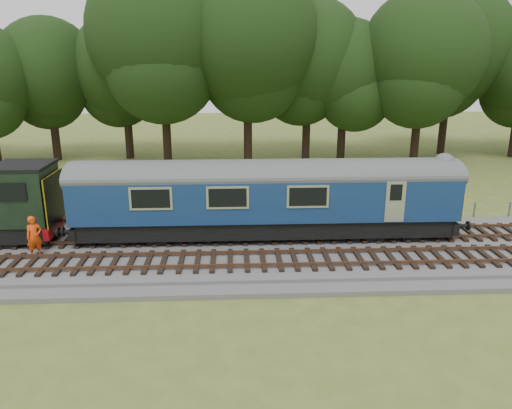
{
  "coord_description": "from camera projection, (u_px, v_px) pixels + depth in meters",
  "views": [
    {
      "loc": [
        -5.42,
        -21.4,
        8.82
      ],
      "look_at": [
        -4.34,
        1.4,
        2.0
      ],
      "focal_mm": 35.0,
      "sensor_mm": 36.0,
      "label": 1
    }
  ],
  "objects": [
    {
      "name": "ground",
      "position": [
        350.0,
        253.0,
        23.26
      ],
      "size": [
        120.0,
        120.0,
        0.0
      ],
      "primitive_type": "plane",
      "color": "#546926",
      "rests_on": "ground"
    },
    {
      "name": "ballast",
      "position": [
        350.0,
        249.0,
        23.21
      ],
      "size": [
        70.0,
        7.0,
        0.35
      ],
      "primitive_type": "cube",
      "color": "#4C4C4F",
      "rests_on": "ground"
    },
    {
      "name": "track_north",
      "position": [
        344.0,
        234.0,
        24.48
      ],
      "size": [
        67.2,
        2.4,
        0.21
      ],
      "color": "black",
      "rests_on": "ballast"
    },
    {
      "name": "track_south",
      "position": [
        359.0,
        258.0,
        21.61
      ],
      "size": [
        67.2,
        2.4,
        0.21
      ],
      "color": "black",
      "rests_on": "ballast"
    },
    {
      "name": "fence",
      "position": [
        332.0,
        222.0,
        27.56
      ],
      "size": [
        64.0,
        0.12,
        1.0
      ],
      "primitive_type": null,
      "color": "#6B6054",
      "rests_on": "ground"
    },
    {
      "name": "tree_line",
      "position": [
        294.0,
        159.0,
        44.31
      ],
      "size": [
        70.0,
        8.0,
        18.0
      ],
      "primitive_type": null,
      "color": "black",
      "rests_on": "ground"
    },
    {
      "name": "dmu_railcar",
      "position": [
        266.0,
        192.0,
        23.67
      ],
      "size": [
        18.05,
        2.86,
        3.88
      ],
      "color": "black",
      "rests_on": "ground"
    },
    {
      "name": "worker",
      "position": [
        34.0,
        237.0,
        21.65
      ],
      "size": [
        0.81,
        0.77,
        1.86
      ],
      "primitive_type": "imported",
      "rotation": [
        0.0,
        0.0,
        0.68
      ],
      "color": "#FF470D",
      "rests_on": "ballast"
    }
  ]
}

